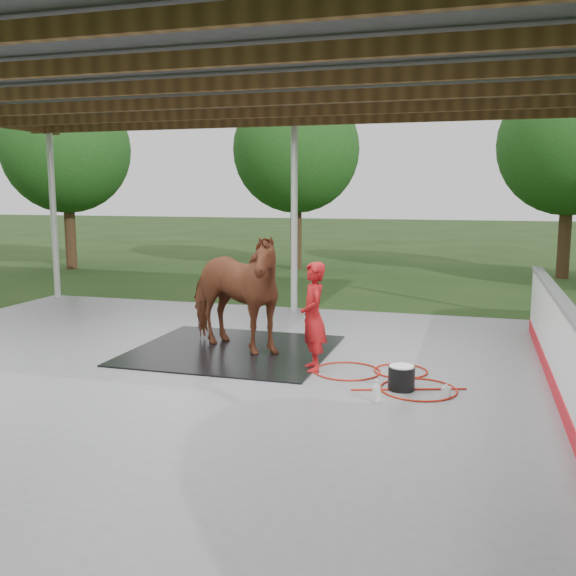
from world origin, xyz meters
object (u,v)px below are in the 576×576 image
(handler, at_px, (313,317))
(wash_bucket, at_px, (401,377))
(dasher_board, at_px, (564,356))
(horse, at_px, (231,292))

(handler, relative_size, wash_bucket, 4.52)
(wash_bucket, bearing_deg, handler, 156.88)
(dasher_board, distance_m, handler, 3.17)
(dasher_board, height_order, handler, handler)
(dasher_board, bearing_deg, horse, 165.93)
(horse, bearing_deg, handler, -90.56)
(handler, height_order, wash_bucket, handler)
(horse, relative_size, wash_bucket, 6.46)
(dasher_board, bearing_deg, handler, 171.76)
(horse, distance_m, handler, 1.63)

